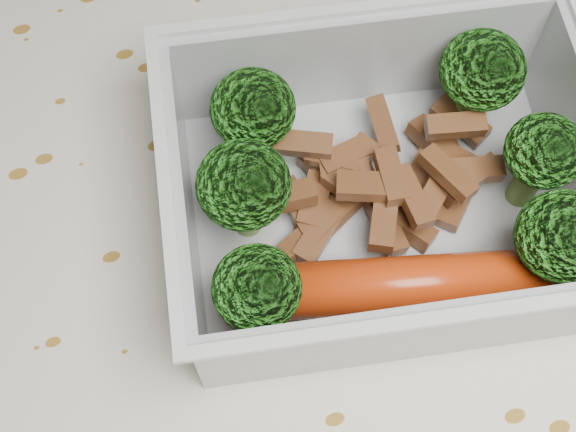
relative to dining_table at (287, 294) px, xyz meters
name	(u,v)px	position (x,y,z in m)	size (l,w,h in m)	color
dining_table	(287,294)	(0.00, 0.00, 0.00)	(1.40, 0.90, 0.75)	brown
tablecloth	(287,263)	(0.00, 0.00, 0.05)	(1.46, 0.96, 0.19)	silver
lunch_container	(384,196)	(0.05, -0.01, 0.11)	(0.22, 0.19, 0.07)	silver
broccoli_florets	(388,171)	(0.05, 0.00, 0.13)	(0.18, 0.14, 0.06)	#608C3F
meat_pile	(383,181)	(0.05, 0.00, 0.11)	(0.13, 0.08, 0.03)	brown
sausage	(412,284)	(0.04, -0.05, 0.11)	(0.17, 0.06, 0.03)	#C0330B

